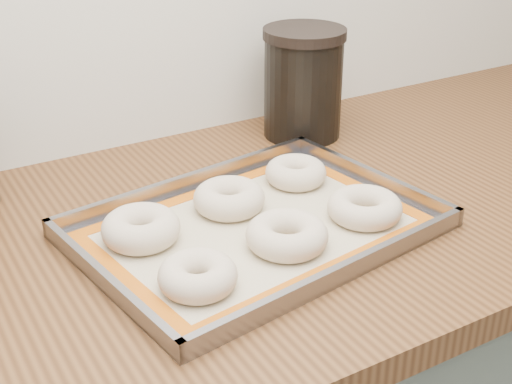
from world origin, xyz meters
TOP-DOWN VIEW (x-y plane):
  - countertop at (0.00, 1.68)m, footprint 3.06×0.68m
  - baking_tray at (0.13, 1.63)m, footprint 0.50×0.39m
  - baking_mat at (0.13, 1.63)m, footprint 0.46×0.35m
  - bagel_front_left at (-0.00, 1.54)m, footprint 0.10×0.10m
  - bagel_front_mid at (0.14, 1.57)m, footprint 0.13×0.13m
  - bagel_front_right at (0.27, 1.58)m, footprint 0.11×0.11m
  - bagel_back_left at (-0.02, 1.67)m, footprint 0.11×0.11m
  - bagel_back_mid at (0.12, 1.69)m, footprint 0.13×0.13m
  - bagel_back_right at (0.25, 1.72)m, footprint 0.11×0.11m
  - canister_right at (0.37, 1.89)m, footprint 0.14×0.14m

SIDE VIEW (x-z plane):
  - countertop at x=0.00m, z-range 0.86..0.90m
  - baking_mat at x=0.13m, z-range 0.90..0.91m
  - baking_tray at x=0.13m, z-range 0.89..0.92m
  - bagel_front_right at x=0.27m, z-range 0.90..0.94m
  - bagel_back_right at x=0.25m, z-range 0.90..0.94m
  - bagel_front_left at x=0.00m, z-range 0.90..0.94m
  - bagel_front_mid at x=0.14m, z-range 0.90..0.94m
  - bagel_back_mid at x=0.12m, z-range 0.90..0.94m
  - bagel_back_left at x=-0.02m, z-range 0.90..0.94m
  - canister_right at x=0.37m, z-range 0.90..1.09m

